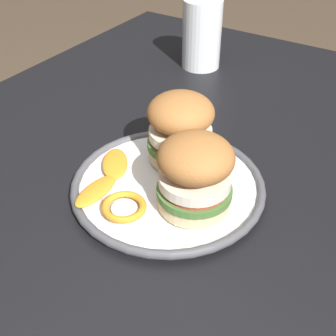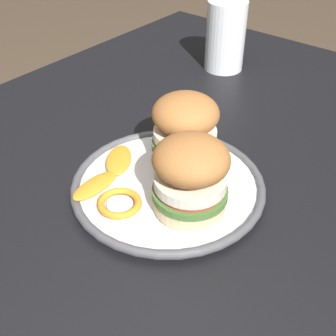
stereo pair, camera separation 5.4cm
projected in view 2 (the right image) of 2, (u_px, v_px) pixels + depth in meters
dining_table at (131, 233)px, 0.69m from camera, size 1.27×0.81×0.72m
dinner_plate at (168, 186)px, 0.60m from camera, size 0.27×0.27×0.02m
sandwich_half_left at (185, 128)px, 0.61m from camera, size 0.13×0.13×0.10m
sandwich_half_right at (189, 176)px, 0.52m from camera, size 0.12×0.12×0.10m
orange_peel_curled at (120, 203)px, 0.55m from camera, size 0.08×0.08×0.01m
orange_peel_strip_long at (119, 160)px, 0.63m from camera, size 0.08×0.07×0.01m
orange_peel_strip_short at (95, 185)px, 0.58m from camera, size 0.07×0.03×0.01m
drinking_glass at (225, 39)px, 0.89m from camera, size 0.08×0.08×0.14m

